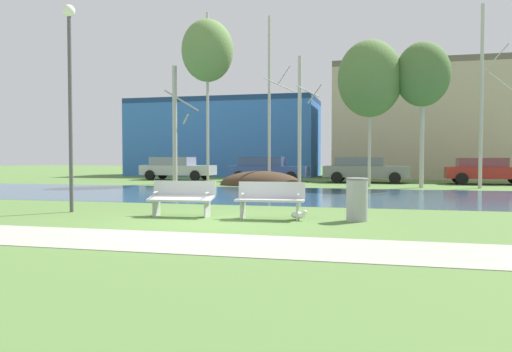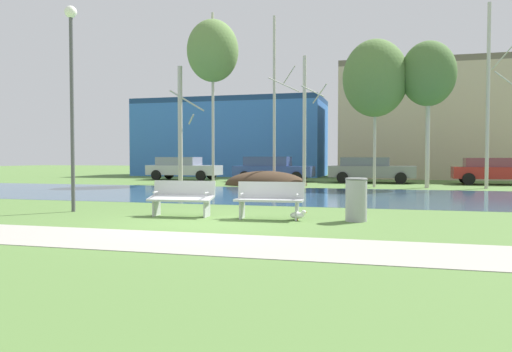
% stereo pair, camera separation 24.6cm
% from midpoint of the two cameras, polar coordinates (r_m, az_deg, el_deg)
% --- Properties ---
extents(ground_plane, '(120.00, 120.00, 0.00)m').
position_cam_midpoint_polar(ground_plane, '(20.56, 3.59, -1.89)').
color(ground_plane, '#517538').
extents(paved_path_strip, '(60.00, 2.01, 0.01)m').
position_cam_midpoint_polar(paved_path_strip, '(8.73, -11.33, -7.40)').
color(paved_path_strip, '#9E998E').
rests_on(paved_path_strip, ground).
extents(river_band, '(80.00, 8.84, 0.01)m').
position_cam_midpoint_polar(river_band, '(19.15, 2.82, -2.18)').
color(river_band, '#33516B').
rests_on(river_band, ground).
extents(soil_mound, '(4.37, 2.69, 1.50)m').
position_cam_midpoint_polar(soil_mound, '(25.84, 0.27, -1.06)').
color(soil_mound, '#423021').
rests_on(soil_mound, ground).
extents(bench_left, '(1.63, 0.65, 0.87)m').
position_cam_midpoint_polar(bench_left, '(12.28, -9.13, -2.43)').
color(bench_left, '#B2B5B7').
rests_on(bench_left, ground).
extents(bench_right, '(1.63, 0.65, 0.87)m').
position_cam_midpoint_polar(bench_right, '(11.59, 1.06, -2.68)').
color(bench_right, '#B2B5B7').
rests_on(bench_right, ground).
extents(trash_bin, '(0.51, 0.51, 0.98)m').
position_cam_midpoint_polar(trash_bin, '(11.44, 10.99, -2.59)').
color(trash_bin, '#999B9E').
rests_on(trash_bin, ground).
extents(seagull, '(0.41, 0.15, 0.25)m').
position_cam_midpoint_polar(seagull, '(11.37, 4.38, -4.50)').
color(seagull, white).
rests_on(seagull, ground).
extents(streetlamp, '(0.32, 0.32, 5.45)m').
position_cam_midpoint_polar(streetlamp, '(14.15, -21.20, 10.87)').
color(streetlamp, '#4C4C51').
rests_on(streetlamp, ground).
extents(birch_far_left, '(1.60, 2.34, 6.45)m').
position_cam_midpoint_polar(birch_far_left, '(27.49, -9.57, 5.94)').
color(birch_far_left, '#BCB7A8').
rests_on(birch_far_left, ground).
extents(birch_left, '(2.79, 2.79, 9.27)m').
position_cam_midpoint_polar(birch_left, '(27.61, -5.90, 14.18)').
color(birch_left, '#BCB7A8').
rests_on(birch_left, ground).
extents(birch_center_left, '(1.44, 2.51, 8.84)m').
position_cam_midpoint_polar(birch_center_left, '(26.18, 1.33, 8.78)').
color(birch_center_left, '#BCB7A8').
rests_on(birch_center_left, ground).
extents(birch_center, '(1.25, 2.15, 6.56)m').
position_cam_midpoint_polar(birch_center, '(25.15, 4.85, 6.50)').
color(birch_center, beige).
rests_on(birch_center, ground).
extents(birch_center_right, '(3.14, 3.14, 7.20)m').
position_cam_midpoint_polar(birch_center_right, '(25.19, 12.76, 10.91)').
color(birch_center_right, '#BCB7A8').
rests_on(birch_center_right, ground).
extents(birch_right, '(2.56, 2.56, 6.96)m').
position_cam_midpoint_polar(birch_right, '(25.20, 18.44, 11.05)').
color(birch_right, '#BCB7A8').
rests_on(birch_right, ground).
extents(birch_far_right, '(1.45, 2.49, 8.60)m').
position_cam_midpoint_polar(birch_far_right, '(25.58, 24.44, 8.50)').
color(birch_far_right, '#BCB7A8').
rests_on(birch_far_right, ground).
extents(parked_van_nearest_silver, '(4.75, 2.12, 1.48)m').
position_cam_midpoint_polar(parked_van_nearest_silver, '(32.49, -9.37, 0.95)').
color(parked_van_nearest_silver, '#B2B5BC').
rests_on(parked_van_nearest_silver, ground).
extents(parked_sedan_second_blue, '(4.80, 2.04, 1.50)m').
position_cam_midpoint_polar(parked_sedan_second_blue, '(29.72, 0.98, 0.88)').
color(parked_sedan_second_blue, '#2D4793').
rests_on(parked_sedan_second_blue, ground).
extents(parked_hatch_third_grey, '(4.84, 2.13, 1.46)m').
position_cam_midpoint_polar(parked_hatch_third_grey, '(29.02, 12.20, 0.78)').
color(parked_hatch_third_grey, slate).
rests_on(parked_hatch_third_grey, ground).
extents(parked_wagon_fourth_red, '(4.40, 2.03, 1.43)m').
position_cam_midpoint_polar(parked_wagon_fourth_red, '(29.28, 24.89, 0.61)').
color(parked_wagon_fourth_red, maroon).
rests_on(parked_wagon_fourth_red, ground).
extents(building_blue_store, '(14.81, 6.20, 6.06)m').
position_cam_midpoint_polar(building_blue_store, '(39.94, -3.82, 4.42)').
color(building_blue_store, '#3870C6').
rests_on(building_blue_store, ground).
extents(building_beige_block, '(14.17, 7.46, 7.92)m').
position_cam_midpoint_polar(building_beige_block, '(37.49, 19.98, 5.87)').
color(building_beige_block, '#BCAD8E').
rests_on(building_beige_block, ground).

